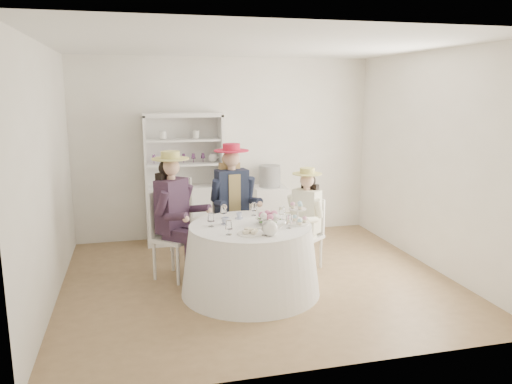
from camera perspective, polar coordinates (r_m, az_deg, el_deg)
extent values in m
plane|color=olive|center=(6.03, 0.23, -10.01)|extent=(4.50, 4.50, 0.00)
plane|color=white|center=(5.63, 0.26, 16.49)|extent=(4.50, 4.50, 0.00)
plane|color=silver|center=(7.61, -3.46, 4.99)|extent=(4.50, 0.00, 4.50)
plane|color=silver|center=(3.80, 7.65, -1.71)|extent=(4.50, 0.00, 4.50)
plane|color=silver|center=(5.57, -22.81, 1.71)|extent=(0.00, 4.50, 4.50)
plane|color=silver|center=(6.59, 19.61, 3.33)|extent=(0.00, 4.50, 4.50)
cone|color=white|center=(5.58, -0.63, -7.72)|extent=(1.54, 1.54, 0.75)
cylinder|color=white|center=(5.46, -0.64, -3.90)|extent=(1.34, 1.34, 0.02)
cube|color=silver|center=(7.44, -8.09, -2.52)|extent=(1.19, 0.69, 0.84)
cube|color=silver|center=(7.46, -8.44, 4.82)|extent=(1.10, 0.32, 1.03)
cube|color=silver|center=(7.23, -8.41, 8.71)|extent=(1.19, 0.69, 0.06)
cube|color=silver|center=(7.24, -12.59, 4.47)|extent=(0.14, 0.42, 1.03)
cube|color=silver|center=(7.34, -4.06, 4.82)|extent=(0.14, 0.42, 1.03)
cube|color=silver|center=(7.30, -8.25, 3.20)|extent=(1.11, 0.63, 0.03)
cube|color=silver|center=(7.25, -8.33, 5.91)|extent=(1.11, 0.63, 0.03)
sphere|color=white|center=(7.34, -4.99, 3.91)|extent=(0.13, 0.13, 0.13)
cube|color=silver|center=(7.68, 1.56, -2.23)|extent=(0.52, 0.52, 0.77)
cylinder|color=black|center=(7.57, 1.58, 1.82)|extent=(0.38, 0.38, 0.33)
cube|color=silver|center=(6.02, -9.29, -5.28)|extent=(0.61, 0.61, 0.04)
cylinder|color=silver|center=(5.87, -8.91, -8.29)|extent=(0.04, 0.04, 0.48)
cylinder|color=silver|center=(6.13, -6.92, -7.36)|extent=(0.04, 0.04, 0.48)
cylinder|color=silver|center=(6.08, -11.53, -7.68)|extent=(0.04, 0.04, 0.48)
cylinder|color=silver|center=(6.33, -9.50, -6.82)|extent=(0.04, 0.04, 0.48)
cube|color=silver|center=(6.06, -10.84, -2.35)|extent=(0.30, 0.33, 0.54)
cube|color=black|center=(5.93, -9.58, -1.53)|extent=(0.42, 0.43, 0.63)
cube|color=black|center=(5.85, -8.90, -4.89)|extent=(0.37, 0.35, 0.13)
cylinder|color=black|center=(5.86, -7.60, -8.17)|extent=(0.11, 0.11, 0.50)
cylinder|color=black|center=(5.72, -10.65, -1.28)|extent=(0.20, 0.20, 0.30)
cube|color=black|center=(5.99, -7.76, -4.44)|extent=(0.37, 0.35, 0.13)
cylinder|color=black|center=(6.01, -6.50, -7.63)|extent=(0.11, 0.11, 0.50)
cylinder|color=black|center=(6.06, -7.97, -0.46)|extent=(0.20, 0.20, 0.30)
cylinder|color=#D8A889|center=(5.87, -9.69, 1.67)|extent=(0.10, 0.10, 0.09)
sphere|color=#D8A889|center=(5.85, -9.73, 2.82)|extent=(0.21, 0.21, 0.21)
sphere|color=black|center=(5.88, -10.10, 2.69)|extent=(0.21, 0.21, 0.21)
cube|color=black|center=(5.95, -10.30, 0.29)|extent=(0.24, 0.25, 0.41)
cylinder|color=tan|center=(5.83, -9.76, 3.77)|extent=(0.43, 0.43, 0.01)
cylinder|color=tan|center=(5.83, -9.78, 4.19)|extent=(0.22, 0.22, 0.09)
cube|color=silver|center=(6.47, -2.68, -3.86)|extent=(0.50, 0.50, 0.04)
cylinder|color=silver|center=(6.33, -3.66, -6.62)|extent=(0.04, 0.04, 0.49)
cylinder|color=silver|center=(6.45, -0.65, -6.27)|extent=(0.04, 0.04, 0.49)
cylinder|color=silver|center=(6.65, -4.61, -5.73)|extent=(0.04, 0.04, 0.49)
cylinder|color=silver|center=(6.76, -1.74, -5.42)|extent=(0.04, 0.04, 0.49)
cube|color=silver|center=(6.59, -3.28, -0.92)|extent=(0.42, 0.09, 0.55)
cube|color=#1B2237|center=(6.40, -2.78, -0.27)|extent=(0.42, 0.27, 0.64)
cube|color=tan|center=(6.40, -2.78, -0.27)|extent=(0.19, 0.26, 0.55)
cube|color=#1B2237|center=(6.30, -3.15, -3.47)|extent=(0.19, 0.39, 0.13)
cylinder|color=#1B2237|center=(6.25, -2.66, -6.74)|extent=(0.11, 0.11, 0.51)
cylinder|color=#1B2237|center=(6.27, -4.63, 0.18)|extent=(0.12, 0.20, 0.30)
cube|color=#1B2237|center=(6.36, -1.45, -3.30)|extent=(0.19, 0.39, 0.13)
cylinder|color=#1B2237|center=(6.32, -0.94, -6.54)|extent=(0.11, 0.11, 0.51)
cylinder|color=#1B2237|center=(6.42, -0.73, 0.48)|extent=(0.12, 0.20, 0.30)
cylinder|color=#D8A889|center=(6.34, -2.81, 2.76)|extent=(0.10, 0.10, 0.09)
sphere|color=#D8A889|center=(6.32, -2.82, 3.85)|extent=(0.21, 0.21, 0.21)
sphere|color=tan|center=(6.37, -2.97, 3.76)|extent=(0.21, 0.21, 0.21)
cube|color=tan|center=(6.45, -3.06, 1.51)|extent=(0.27, 0.12, 0.42)
cylinder|color=red|center=(6.31, -2.83, 4.74)|extent=(0.44, 0.44, 0.01)
cylinder|color=red|center=(6.30, -2.84, 5.14)|extent=(0.22, 0.22, 0.09)
cube|color=silver|center=(6.30, 5.63, -5.16)|extent=(0.51, 0.51, 0.04)
cylinder|color=silver|center=(6.32, 3.76, -7.07)|extent=(0.03, 0.03, 0.40)
cylinder|color=silver|center=(6.17, 6.03, -7.58)|extent=(0.03, 0.03, 0.40)
cylinder|color=silver|center=(6.55, 5.19, -6.41)|extent=(0.03, 0.03, 0.40)
cylinder|color=silver|center=(6.41, 7.41, -6.87)|extent=(0.03, 0.03, 0.40)
cube|color=silver|center=(6.37, 6.46, -2.69)|extent=(0.24, 0.29, 0.46)
cube|color=white|center=(6.22, 5.78, -2.14)|extent=(0.35, 0.37, 0.53)
cube|color=white|center=(6.23, 4.47, -4.63)|extent=(0.32, 0.29, 0.11)
cylinder|color=white|center=(6.21, 3.78, -7.32)|extent=(0.09, 0.09, 0.42)
cylinder|color=white|center=(6.28, 4.15, -1.40)|extent=(0.18, 0.16, 0.25)
cube|color=white|center=(6.15, 5.75, -4.88)|extent=(0.32, 0.29, 0.11)
cylinder|color=white|center=(6.13, 5.07, -7.61)|extent=(0.09, 0.09, 0.42)
cylinder|color=white|center=(6.08, 7.13, -1.87)|extent=(0.18, 0.16, 0.25)
cylinder|color=#D8A889|center=(6.16, 5.84, 0.41)|extent=(0.08, 0.08, 0.07)
sphere|color=#D8A889|center=(6.15, 5.85, 1.33)|extent=(0.17, 0.17, 0.17)
sphere|color=black|center=(6.18, 6.05, 1.26)|extent=(0.17, 0.17, 0.17)
cube|color=black|center=(6.25, 6.16, -0.63)|extent=(0.19, 0.22, 0.35)
cylinder|color=tan|center=(6.13, 5.87, 2.09)|extent=(0.37, 0.37, 0.01)
cylinder|color=tan|center=(6.13, 5.88, 2.43)|extent=(0.18, 0.18, 0.07)
cube|color=silver|center=(7.04, -7.70, -2.63)|extent=(0.63, 0.63, 0.04)
cylinder|color=silver|center=(7.14, -5.62, -4.52)|extent=(0.04, 0.04, 0.49)
cylinder|color=silver|center=(7.35, -7.89, -4.11)|extent=(0.04, 0.04, 0.49)
cylinder|color=silver|center=(6.87, -7.38, -5.22)|extent=(0.04, 0.04, 0.49)
cylinder|color=silver|center=(7.09, -9.68, -4.76)|extent=(0.04, 0.04, 0.49)
cube|color=silver|center=(6.82, -8.80, -0.53)|extent=(0.33, 0.32, 0.56)
imported|color=white|center=(5.49, -3.50, -3.36)|extent=(0.10, 0.10, 0.07)
imported|color=white|center=(5.72, -1.95, -2.76)|extent=(0.07, 0.07, 0.06)
imported|color=white|center=(5.64, 1.24, -2.98)|extent=(0.08, 0.08, 0.06)
imported|color=white|center=(5.50, 1.33, -3.36)|extent=(0.32, 0.32, 0.06)
sphere|color=#D56A99|center=(5.47, 2.06, -2.73)|extent=(0.07, 0.07, 0.07)
sphere|color=white|center=(5.51, 1.75, -2.64)|extent=(0.07, 0.07, 0.07)
sphere|color=#D56A99|center=(5.52, 1.25, -2.62)|extent=(0.07, 0.07, 0.07)
sphere|color=white|center=(5.49, 0.84, -2.69)|extent=(0.07, 0.07, 0.07)
sphere|color=#D56A99|center=(5.44, 0.78, -2.82)|extent=(0.07, 0.07, 0.07)
sphere|color=white|center=(5.40, 1.09, -2.92)|extent=(0.07, 0.07, 0.07)
sphere|color=#D56A99|center=(5.40, 1.60, -2.94)|extent=(0.07, 0.07, 0.07)
sphere|color=white|center=(5.43, 2.00, -2.86)|extent=(0.07, 0.07, 0.07)
sphere|color=white|center=(5.07, 1.60, -4.17)|extent=(0.16, 0.16, 0.16)
cylinder|color=white|center=(5.09, 2.69, -3.99)|extent=(0.10, 0.03, 0.08)
cylinder|color=white|center=(5.04, 1.61, -3.27)|extent=(0.04, 0.04, 0.02)
cylinder|color=white|center=(5.12, -0.66, -4.77)|extent=(0.26, 0.26, 0.01)
cube|color=beige|center=(5.08, -1.17, -4.61)|extent=(0.06, 0.04, 0.03)
cube|color=beige|center=(5.11, -0.67, -4.38)|extent=(0.07, 0.05, 0.03)
cube|color=beige|center=(5.14, -0.16, -4.41)|extent=(0.07, 0.07, 0.03)
cube|color=beige|center=(5.14, -0.99, -4.28)|extent=(0.07, 0.07, 0.03)
cube|color=beige|center=(5.08, -0.22, -4.61)|extent=(0.07, 0.07, 0.03)
cylinder|color=white|center=(5.52, 4.74, -3.59)|extent=(0.26, 0.26, 0.01)
cylinder|color=white|center=(5.50, 4.75, -2.80)|extent=(0.02, 0.02, 0.17)
cylinder|color=white|center=(5.48, 4.77, -1.94)|extent=(0.19, 0.19, 0.01)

